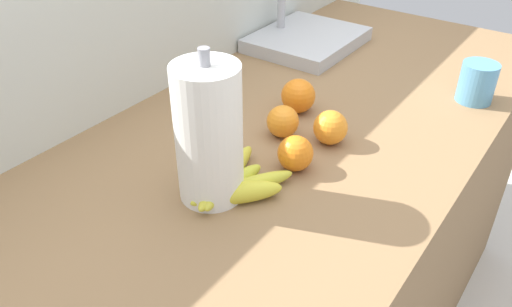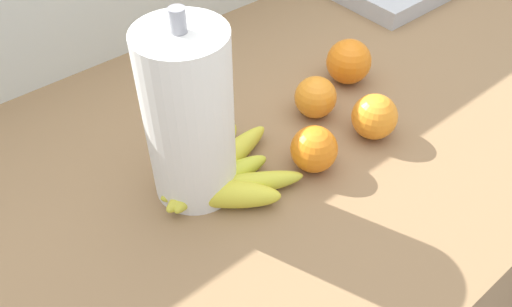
{
  "view_description": "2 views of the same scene",
  "coord_description": "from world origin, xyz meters",
  "px_view_note": "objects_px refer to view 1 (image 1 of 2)",
  "views": [
    {
      "loc": [
        -0.84,
        -0.51,
        1.46
      ],
      "look_at": [
        -0.17,
        -0.02,
        0.91
      ],
      "focal_mm": 36.08,
      "sensor_mm": 36.0,
      "label": 1
    },
    {
      "loc": [
        -0.54,
        -0.46,
        1.44
      ],
      "look_at": [
        -0.2,
        -0.05,
        0.93
      ],
      "focal_mm": 36.44,
      "sensor_mm": 36.0,
      "label": 2
    }
  ],
  "objects_px": {
    "sink_basin": "(306,39)",
    "orange_far_right": "(298,96)",
    "orange_back_right": "(295,153)",
    "orange_center": "(283,121)",
    "mug": "(477,82)",
    "orange_back_left": "(330,127)",
    "paper_towel_roll": "(209,134)",
    "banana_bunch": "(231,183)"
  },
  "relations": [
    {
      "from": "mug",
      "to": "orange_back_left",
      "type": "bearing_deg",
      "value": 152.76
    },
    {
      "from": "orange_far_right",
      "to": "orange_center",
      "type": "bearing_deg",
      "value": -164.51
    },
    {
      "from": "sink_basin",
      "to": "orange_far_right",
      "type": "bearing_deg",
      "value": -151.71
    },
    {
      "from": "banana_bunch",
      "to": "mug",
      "type": "height_order",
      "value": "mug"
    },
    {
      "from": "orange_center",
      "to": "sink_basin",
      "type": "xyz_separation_m",
      "value": [
        0.48,
        0.23,
        -0.01
      ]
    },
    {
      "from": "banana_bunch",
      "to": "orange_back_right",
      "type": "xyz_separation_m",
      "value": [
        0.13,
        -0.06,
        0.02
      ]
    },
    {
      "from": "orange_far_right",
      "to": "orange_center",
      "type": "xyz_separation_m",
      "value": [
        -0.11,
        -0.03,
        -0.01
      ]
    },
    {
      "from": "orange_center",
      "to": "banana_bunch",
      "type": "bearing_deg",
      "value": -171.91
    },
    {
      "from": "banana_bunch",
      "to": "paper_towel_roll",
      "type": "bearing_deg",
      "value": 135.88
    },
    {
      "from": "banana_bunch",
      "to": "paper_towel_roll",
      "type": "relative_size",
      "value": 0.78
    },
    {
      "from": "orange_back_right",
      "to": "orange_center",
      "type": "bearing_deg",
      "value": 44.47
    },
    {
      "from": "paper_towel_roll",
      "to": "mug",
      "type": "height_order",
      "value": "paper_towel_roll"
    },
    {
      "from": "orange_center",
      "to": "mug",
      "type": "bearing_deg",
      "value": -35.24
    },
    {
      "from": "paper_towel_roll",
      "to": "sink_basin",
      "type": "xyz_separation_m",
      "value": [
        0.73,
        0.23,
        -0.11
      ]
    },
    {
      "from": "orange_center",
      "to": "orange_back_left",
      "type": "relative_size",
      "value": 0.96
    },
    {
      "from": "sink_basin",
      "to": "mug",
      "type": "xyz_separation_m",
      "value": [
        -0.07,
        -0.52,
        0.03
      ]
    },
    {
      "from": "banana_bunch",
      "to": "orange_back_left",
      "type": "height_order",
      "value": "orange_back_left"
    },
    {
      "from": "banana_bunch",
      "to": "mug",
      "type": "relative_size",
      "value": 2.28
    },
    {
      "from": "orange_far_right",
      "to": "orange_back_right",
      "type": "bearing_deg",
      "value": -149.5
    },
    {
      "from": "orange_back_right",
      "to": "orange_back_left",
      "type": "height_order",
      "value": "orange_back_left"
    },
    {
      "from": "orange_far_right",
      "to": "mug",
      "type": "bearing_deg",
      "value": -47.24
    },
    {
      "from": "mug",
      "to": "orange_far_right",
      "type": "bearing_deg",
      "value": 132.76
    },
    {
      "from": "orange_back_right",
      "to": "orange_center",
      "type": "relative_size",
      "value": 1.01
    },
    {
      "from": "orange_back_left",
      "to": "paper_towel_roll",
      "type": "bearing_deg",
      "value": 162.38
    },
    {
      "from": "banana_bunch",
      "to": "orange_far_right",
      "type": "distance_m",
      "value": 0.34
    },
    {
      "from": "mug",
      "to": "orange_center",
      "type": "bearing_deg",
      "value": 144.76
    },
    {
      "from": "orange_center",
      "to": "orange_back_right",
      "type": "bearing_deg",
      "value": -135.53
    },
    {
      "from": "banana_bunch",
      "to": "orange_center",
      "type": "distance_m",
      "value": 0.23
    },
    {
      "from": "orange_back_right",
      "to": "mug",
      "type": "bearing_deg",
      "value": -21.95
    },
    {
      "from": "orange_center",
      "to": "orange_back_left",
      "type": "distance_m",
      "value": 0.1
    },
    {
      "from": "banana_bunch",
      "to": "sink_basin",
      "type": "height_order",
      "value": "sink_basin"
    },
    {
      "from": "orange_far_right",
      "to": "banana_bunch",
      "type": "bearing_deg",
      "value": -169.37
    },
    {
      "from": "paper_towel_roll",
      "to": "sink_basin",
      "type": "distance_m",
      "value": 0.77
    },
    {
      "from": "paper_towel_roll",
      "to": "sink_basin",
      "type": "relative_size",
      "value": 0.87
    },
    {
      "from": "orange_far_right",
      "to": "orange_back_left",
      "type": "bearing_deg",
      "value": -121.27
    },
    {
      "from": "orange_center",
      "to": "paper_towel_roll",
      "type": "distance_m",
      "value": 0.27
    },
    {
      "from": "orange_back_right",
      "to": "sink_basin",
      "type": "height_order",
      "value": "sink_basin"
    },
    {
      "from": "banana_bunch",
      "to": "orange_center",
      "type": "xyz_separation_m",
      "value": [
        0.22,
        0.03,
        0.02
      ]
    },
    {
      "from": "orange_far_right",
      "to": "orange_back_left",
      "type": "xyz_separation_m",
      "value": [
        -0.08,
        -0.13,
        -0.0
      ]
    },
    {
      "from": "banana_bunch",
      "to": "paper_towel_roll",
      "type": "distance_m",
      "value": 0.12
    },
    {
      "from": "orange_center",
      "to": "mug",
      "type": "height_order",
      "value": "mug"
    },
    {
      "from": "orange_back_right",
      "to": "orange_far_right",
      "type": "distance_m",
      "value": 0.24
    }
  ]
}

